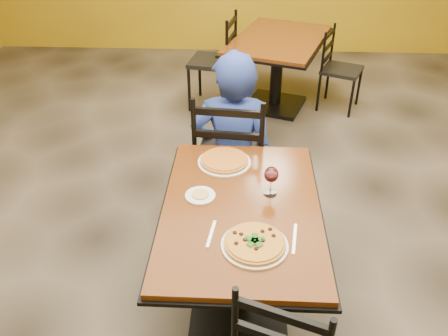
# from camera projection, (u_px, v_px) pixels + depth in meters

# --- Properties ---
(floor) EXTENTS (7.00, 8.00, 0.01)m
(floor) POSITION_uv_depth(u_px,v_px,m) (240.00, 247.00, 3.19)
(floor) COLOR black
(floor) RESTS_ON ground
(table_main) EXTENTS (0.83, 1.23, 0.75)m
(table_main) POSITION_uv_depth(u_px,v_px,m) (241.00, 235.00, 2.47)
(table_main) COLOR #5E2D0E
(table_main) RESTS_ON floor
(table_second) EXTENTS (1.22, 1.48, 0.75)m
(table_second) POSITION_uv_depth(u_px,v_px,m) (278.00, 56.00, 4.72)
(table_second) COLOR #5E2D0E
(table_second) RESTS_ON floor
(chair_main_far) EXTENTS (0.51, 0.51, 1.04)m
(chair_main_far) POSITION_uv_depth(u_px,v_px,m) (232.00, 156.00, 3.20)
(chair_main_far) COLOR black
(chair_main_far) RESTS_ON floor
(chair_second_left) EXTENTS (0.52, 0.52, 0.98)m
(chair_second_left) POSITION_uv_depth(u_px,v_px,m) (212.00, 62.00, 4.79)
(chair_second_left) COLOR black
(chair_second_left) RESTS_ON floor
(chair_second_right) EXTENTS (0.50, 0.50, 0.84)m
(chair_second_right) POSITION_uv_depth(u_px,v_px,m) (342.00, 70.00, 4.77)
(chair_second_right) COLOR black
(chair_second_right) RESTS_ON floor
(diner) EXTENTS (0.62, 0.42, 1.23)m
(diner) POSITION_uv_depth(u_px,v_px,m) (233.00, 134.00, 3.26)
(diner) COLOR navy
(diner) RESTS_ON floor
(plate_main) EXTENTS (0.31, 0.31, 0.01)m
(plate_main) POSITION_uv_depth(u_px,v_px,m) (255.00, 245.00, 2.11)
(plate_main) COLOR white
(plate_main) RESTS_ON table_main
(pizza_main) EXTENTS (0.28, 0.28, 0.02)m
(pizza_main) POSITION_uv_depth(u_px,v_px,m) (255.00, 243.00, 2.10)
(pizza_main) COLOR #893009
(pizza_main) RESTS_ON plate_main
(plate_far) EXTENTS (0.31, 0.31, 0.01)m
(plate_far) POSITION_uv_depth(u_px,v_px,m) (224.00, 162.00, 2.70)
(plate_far) COLOR white
(plate_far) RESTS_ON table_main
(pizza_far) EXTENTS (0.28, 0.28, 0.02)m
(pizza_far) POSITION_uv_depth(u_px,v_px,m) (224.00, 160.00, 2.69)
(pizza_far) COLOR gold
(pizza_far) RESTS_ON plate_far
(side_plate) EXTENTS (0.16, 0.16, 0.01)m
(side_plate) POSITION_uv_depth(u_px,v_px,m) (200.00, 196.00, 2.43)
(side_plate) COLOR white
(side_plate) RESTS_ON table_main
(dip) EXTENTS (0.09, 0.09, 0.01)m
(dip) POSITION_uv_depth(u_px,v_px,m) (200.00, 194.00, 2.42)
(dip) COLOR tan
(dip) RESTS_ON side_plate
(wine_glass) EXTENTS (0.08, 0.08, 0.18)m
(wine_glass) POSITION_uv_depth(u_px,v_px,m) (271.00, 180.00, 2.40)
(wine_glass) COLOR white
(wine_glass) RESTS_ON table_main
(fork) EXTENTS (0.04, 0.19, 0.00)m
(fork) POSITION_uv_depth(u_px,v_px,m) (211.00, 234.00, 2.18)
(fork) COLOR silver
(fork) RESTS_ON table_main
(knife) EXTENTS (0.04, 0.21, 0.00)m
(knife) POSITION_uv_depth(u_px,v_px,m) (295.00, 238.00, 2.15)
(knife) COLOR silver
(knife) RESTS_ON table_main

